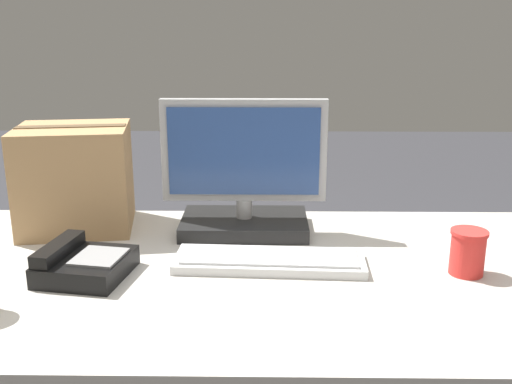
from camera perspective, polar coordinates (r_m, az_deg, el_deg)
monitor at (r=1.66m, az=-1.14°, el=0.82°), size 0.45×0.23×0.37m
keyboard at (r=1.46m, az=1.29°, el=-6.53°), size 0.47×0.18×0.03m
desk_phone at (r=1.46m, az=-16.13°, el=-6.60°), size 0.22×0.22×0.08m
paper_cup_right at (r=1.48m, az=19.51°, el=-5.42°), size 0.09×0.09×0.11m
cardboard_box at (r=1.76m, az=-16.83°, el=1.29°), size 0.34×0.30×0.29m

